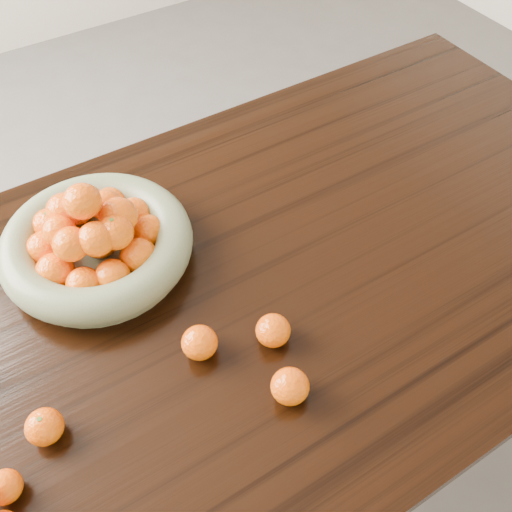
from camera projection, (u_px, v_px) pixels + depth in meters
ground at (243, 436)px, 1.69m from camera, size 5.00×5.00×0.00m
dining_table at (238, 308)px, 1.19m from camera, size 2.00×1.00×0.75m
fruit_bowl at (96, 241)px, 1.12m from camera, size 0.38×0.38×0.19m
loose_orange_0 at (45, 427)px, 0.90m from camera, size 0.06×0.06×0.06m
loose_orange_1 at (200, 343)px, 0.99m from camera, size 0.06×0.06×0.06m
loose_orange_2 at (290, 386)px, 0.94m from camera, size 0.07×0.07×0.06m
loose_orange_4 at (273, 331)px, 1.01m from camera, size 0.06×0.06×0.06m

